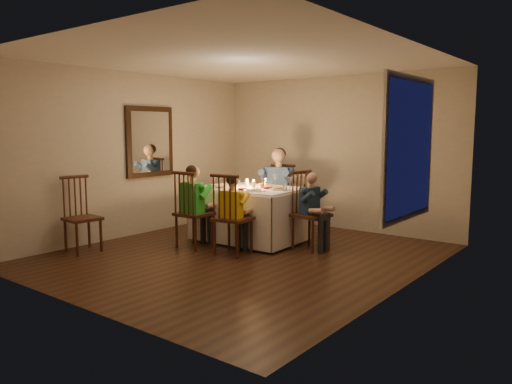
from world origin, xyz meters
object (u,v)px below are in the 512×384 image
Objects in this scene: chair_end at (311,249)px; adult at (278,231)px; serving_bowl at (234,182)px; child_teal at (311,249)px; child_yellow at (233,254)px; dining_table at (250,203)px; child_green at (195,247)px; chair_adult at (278,231)px; chair_near_right at (233,254)px; chair_extra at (84,252)px; chair_near_left at (195,247)px.

adult reaches higher than chair_end.
chair_end is 1.84m from serving_bowl.
child_teal is at bearing -7.60° from serving_bowl.
dining_table is at bearing -73.30° from child_yellow.
child_green is at bearing -3.51° from child_yellow.
chair_adult and chair_near_right have the same top height.
chair_near_right is 1.70m from adult.
adult is 1.12m from serving_bowl.
dining_table is 1.20m from chair_end.
child_green reaches higher than child_yellow.
dining_table is 0.69m from serving_bowl.
chair_near_right is 1.02× the size of child_yellow.
dining_table is 1.10m from child_green.
dining_table is at bearing 100.76° from child_teal.
chair_adult reaches higher than child_teal.
dining_table is at bearing -112.83° from child_green.
dining_table is 1.16× the size of adult.
chair_end is at bearing -134.53° from chair_near_right.
child_teal reaches higher than chair_extra.
chair_end is at bearing -147.08° from chair_near_left.
dining_table reaches higher than child_yellow.
chair_near_right is at bearing -87.40° from chair_adult.
chair_end is at bearing -44.23° from chair_extra.
serving_bowl is (-0.23, 1.15, 0.85)m from chair_near_left.
serving_bowl is at bearing -14.32° from chair_extra.
dining_table is 1.44× the size of chair_end.
child_yellow is (0.41, -1.65, 0.00)m from adult.
chair_extra is at bearing 136.87° from child_teal.
child_yellow is at bearing -68.74° from dining_table.
child_green is 0.70m from child_yellow.
adult is (-1.11, 0.75, 0.00)m from chair_end.
chair_near_left is 1.68m from child_teal.
child_green is 1.09× the size of child_yellow.
chair_extra is 2.11m from child_yellow.
child_teal is at bearing -45.67° from chair_adult.
chair_end is 3.20m from chair_extra.
child_teal reaches higher than child_yellow.
chair_near_left is 0.70m from chair_near_right.
child_teal is 5.52× the size of serving_bowl.
serving_bowl is (-0.23, 1.15, 0.85)m from child_green.
chair_near_left is 0.00m from child_green.
child_green is at bearing -90.94° from chair_near_left.
chair_end is (0.69, 0.89, 0.00)m from chair_near_right.
chair_extra is at bearing -109.82° from serving_bowl.
chair_adult is 0.00m from adult.
child_teal is at bearing 1.93° from dining_table.
adult reaches higher than child_yellow.
chair_extra is at bearing 46.30° from child_green.
dining_table reaches higher than chair_adult.
chair_near_left is 1.00× the size of chair_near_right.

